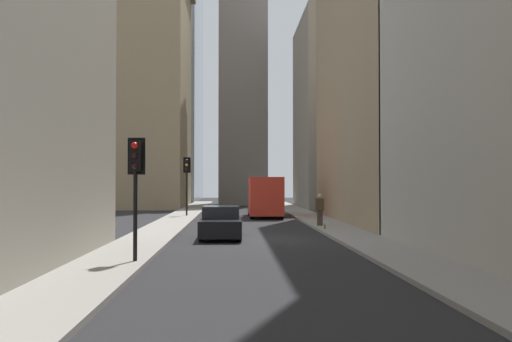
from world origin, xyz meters
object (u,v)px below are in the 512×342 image
Objects in this scene: traffic_light_midblock at (187,173)px; pedestrian at (320,208)px; delivery_truck at (265,197)px; discarded_bottle at (325,227)px; sedan_black at (221,223)px; traffic_light_foreground at (135,170)px.

traffic_light_midblock reaches higher than pedestrian.
delivery_truck is 12.05m from discarded_bottle.
delivery_truck is at bearing 11.15° from discarded_bottle.
pedestrian is (5.17, -5.22, 0.42)m from sedan_black.
sedan_black is (-14.72, 2.80, -0.80)m from delivery_truck.
pedestrian is at bearing -2.73° from discarded_bottle.
pedestrian is 2.37m from discarded_bottle.
discarded_bottle is at bearing -168.85° from delivery_truck.
sedan_black is 15.12m from traffic_light_midblock.
sedan_black is 15.93× the size of discarded_bottle.
pedestrian is (-9.55, -2.42, -0.38)m from delivery_truck.
sedan_black is 5.93m from discarded_bottle.
traffic_light_foreground is 2.11× the size of pedestrian.
traffic_light_midblock is (-0.07, 5.55, 1.72)m from delivery_truck.
traffic_light_midblock is at bearing 33.94° from discarded_bottle.
delivery_truck is at bearing -10.77° from sedan_black.
delivery_truck reaches higher than discarded_bottle.
traffic_light_midblock is 15.31× the size of discarded_bottle.
traffic_light_foreground is 13.39m from discarded_bottle.
pedestrian is (-9.48, -7.98, -2.10)m from traffic_light_midblock.
sedan_black is 7.36m from pedestrian.
delivery_truck is 23.93× the size of discarded_bottle.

